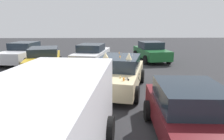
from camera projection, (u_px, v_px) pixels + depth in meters
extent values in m
plane|color=#2D2D30|center=(119.00, 90.00, 8.99)|extent=(60.00, 60.00, 0.00)
cube|color=beige|center=(119.00, 76.00, 8.85)|extent=(4.67, 2.78, 0.67)
cube|color=#1E2833|center=(120.00, 62.00, 8.88)|extent=(2.51, 2.11, 0.53)
cylinder|color=black|center=(136.00, 95.00, 7.43)|extent=(0.69, 0.37, 0.65)
cylinder|color=black|center=(89.00, 91.00, 7.82)|extent=(0.69, 0.37, 0.65)
cylinder|color=black|center=(142.00, 76.00, 10.01)|extent=(0.69, 0.37, 0.65)
cylinder|color=black|center=(106.00, 74.00, 10.39)|extent=(0.69, 0.37, 0.65)
ellipsoid|color=black|center=(139.00, 80.00, 8.86)|extent=(0.15, 0.06, 0.08)
ellipsoid|color=black|center=(135.00, 95.00, 7.10)|extent=(0.15, 0.06, 0.15)
ellipsoid|color=black|center=(139.00, 78.00, 8.46)|extent=(0.15, 0.06, 0.15)
ellipsoid|color=black|center=(139.00, 74.00, 8.52)|extent=(0.15, 0.06, 0.11)
ellipsoid|color=black|center=(97.00, 79.00, 8.72)|extent=(0.14, 0.05, 0.12)
ellipsoid|color=black|center=(142.00, 67.00, 10.00)|extent=(0.16, 0.06, 0.11)
ellipsoid|color=black|center=(142.00, 69.00, 10.08)|extent=(0.11, 0.05, 0.12)
cylinder|color=orange|center=(124.00, 79.00, 6.99)|extent=(0.08, 0.08, 0.12)
cone|color=gray|center=(128.00, 78.00, 7.18)|extent=(0.11, 0.11, 0.10)
cone|color=silver|center=(126.00, 78.00, 7.11)|extent=(0.13, 0.13, 0.12)
cylinder|color=tan|center=(96.00, 81.00, 6.91)|extent=(0.12, 0.12, 0.07)
cylinder|color=tan|center=(120.00, 77.00, 7.31)|extent=(0.07, 0.07, 0.08)
cylinder|color=#51381E|center=(103.00, 80.00, 6.83)|extent=(0.11, 0.11, 0.12)
cone|color=black|center=(97.00, 79.00, 7.05)|extent=(0.11, 0.11, 0.10)
cylinder|color=silver|center=(92.00, 78.00, 7.21)|extent=(0.06, 0.06, 0.07)
sphere|color=black|center=(128.00, 80.00, 7.02)|extent=(0.07, 0.07, 0.07)
cylinder|color=black|center=(92.00, 78.00, 7.13)|extent=(0.10, 0.10, 0.11)
sphere|color=orange|center=(95.00, 78.00, 7.18)|extent=(0.07, 0.07, 0.07)
cone|color=silver|center=(132.00, 54.00, 9.00)|extent=(0.05, 0.05, 0.10)
cone|color=#A87A38|center=(107.00, 58.00, 8.08)|extent=(0.12, 0.12, 0.11)
cylinder|color=gray|center=(121.00, 53.00, 9.42)|extent=(0.06, 0.06, 0.06)
cone|color=silver|center=(129.00, 53.00, 9.41)|extent=(0.12, 0.12, 0.08)
cone|color=orange|center=(119.00, 52.00, 9.56)|extent=(0.06, 0.06, 0.11)
cone|color=orange|center=(120.00, 56.00, 8.63)|extent=(0.09, 0.09, 0.09)
cone|color=beige|center=(129.00, 56.00, 8.11)|extent=(0.25, 0.25, 0.26)
cone|color=beige|center=(106.00, 55.00, 8.32)|extent=(0.25, 0.25, 0.26)
cube|color=silver|center=(32.00, 136.00, 3.26)|extent=(5.59, 2.75, 1.65)
cylinder|color=black|center=(109.00, 131.00, 4.89)|extent=(0.74, 0.33, 0.72)
cylinder|color=black|center=(26.00, 126.00, 5.11)|extent=(0.74, 0.33, 0.72)
cube|color=white|center=(23.00, 55.00, 14.64)|extent=(4.42, 2.27, 0.72)
cube|color=#1E2833|center=(24.00, 46.00, 14.83)|extent=(2.06, 1.84, 0.50)
cylinder|color=black|center=(26.00, 62.00, 13.36)|extent=(0.67, 0.30, 0.64)
cylinder|color=black|center=(0.00, 62.00, 13.53)|extent=(0.67, 0.30, 0.64)
cylinder|color=black|center=(43.00, 56.00, 15.90)|extent=(0.67, 0.30, 0.64)
cylinder|color=black|center=(21.00, 56.00, 16.07)|extent=(0.67, 0.30, 0.64)
cube|color=white|center=(92.00, 55.00, 14.52)|extent=(4.83, 2.66, 0.63)
cube|color=#1E2833|center=(91.00, 48.00, 14.23)|extent=(2.14, 1.98, 0.50)
cylinder|color=black|center=(86.00, 55.00, 16.09)|extent=(0.69, 0.35, 0.66)
cylinder|color=black|center=(108.00, 56.00, 15.78)|extent=(0.69, 0.35, 0.66)
cylinder|color=black|center=(73.00, 62.00, 13.38)|extent=(0.69, 0.35, 0.66)
cylinder|color=black|center=(100.00, 63.00, 13.07)|extent=(0.69, 0.35, 0.66)
cube|color=#5B1419|center=(194.00, 125.00, 4.72)|extent=(4.51, 1.94, 0.63)
cube|color=#1E2833|center=(190.00, 96.00, 4.99)|extent=(1.96, 1.66, 0.53)
cylinder|color=black|center=(206.00, 111.00, 6.09)|extent=(0.63, 0.25, 0.61)
cylinder|color=black|center=(148.00, 111.00, 6.14)|extent=(0.63, 0.25, 0.61)
cube|color=#1E602D|center=(151.00, 53.00, 15.51)|extent=(4.27, 2.27, 0.67)
cube|color=#1E2833|center=(151.00, 45.00, 15.52)|extent=(1.84, 1.79, 0.52)
cylinder|color=black|center=(169.00, 59.00, 14.52)|extent=(0.67, 0.31, 0.65)
cylinder|color=black|center=(146.00, 60.00, 14.23)|extent=(0.67, 0.31, 0.65)
cylinder|color=black|center=(156.00, 54.00, 16.93)|extent=(0.67, 0.31, 0.65)
cylinder|color=black|center=(136.00, 54.00, 16.65)|extent=(0.67, 0.31, 0.65)
cube|color=gold|center=(44.00, 61.00, 12.28)|extent=(4.73, 2.65, 0.68)
cube|color=#1E2833|center=(44.00, 51.00, 12.36)|extent=(2.29, 2.02, 0.46)
cylinder|color=black|center=(59.00, 70.00, 11.24)|extent=(0.68, 0.35, 0.65)
cylinder|color=black|center=(24.00, 72.00, 10.84)|extent=(0.68, 0.35, 0.65)
cylinder|color=black|center=(60.00, 61.00, 13.86)|extent=(0.68, 0.35, 0.65)
cylinder|color=black|center=(32.00, 62.00, 13.46)|extent=(0.68, 0.35, 0.65)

